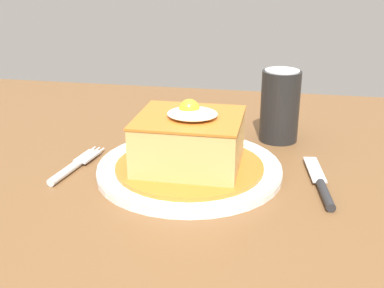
{
  "coord_description": "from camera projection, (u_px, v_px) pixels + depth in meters",
  "views": [
    {
      "loc": [
        0.2,
        -0.73,
        1.05
      ],
      "look_at": [
        0.07,
        -0.06,
        0.79
      ],
      "focal_mm": 45.98,
      "sensor_mm": 36.0,
      "label": 1
    }
  ],
  "objects": [
    {
      "name": "dining_table",
      "position": [
        159.0,
        209.0,
        0.85
      ],
      "size": [
        1.36,
        0.82,
        0.75
      ],
      "color": "brown",
      "rests_on": "ground_plane"
    },
    {
      "name": "main_plate",
      "position": [
        189.0,
        168.0,
        0.72
      ],
      "size": [
        0.27,
        0.27,
        0.02
      ],
      "color": "white",
      "rests_on": "dining_table"
    },
    {
      "name": "sandwich_meal",
      "position": [
        189.0,
        143.0,
        0.71
      ],
      "size": [
        0.22,
        0.22,
        0.1
      ],
      "color": "#C66B23",
      "rests_on": "main_plate"
    },
    {
      "name": "fork",
      "position": [
        73.0,
        167.0,
        0.73
      ],
      "size": [
        0.03,
        0.14,
        0.01
      ],
      "color": "silver",
      "rests_on": "dining_table"
    },
    {
      "name": "knife",
      "position": [
        322.0,
        187.0,
        0.67
      ],
      "size": [
        0.04,
        0.17,
        0.01
      ],
      "color": "#262628",
      "rests_on": "dining_table"
    },
    {
      "name": "soda_can",
      "position": [
        280.0,
        106.0,
        0.84
      ],
      "size": [
        0.07,
        0.07,
        0.12
      ],
      "color": "black",
      "rests_on": "dining_table"
    }
  ]
}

